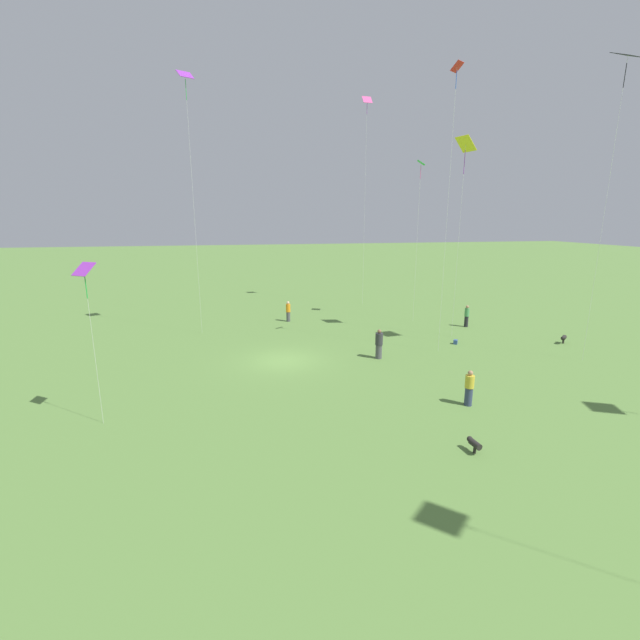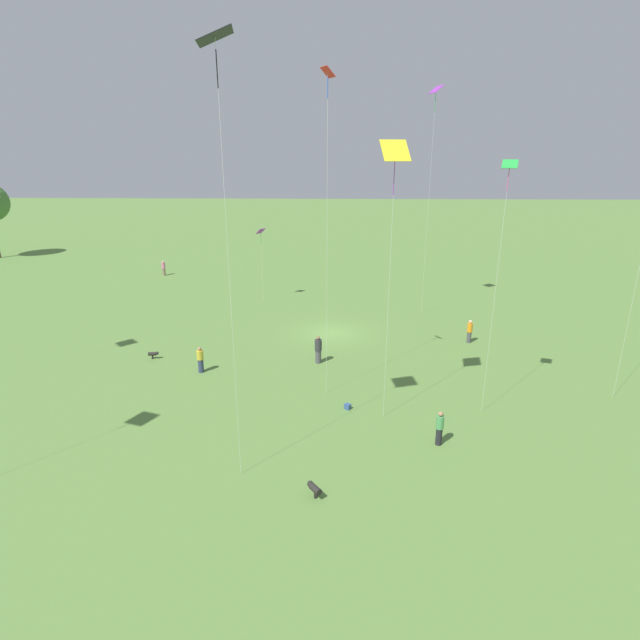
% 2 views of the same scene
% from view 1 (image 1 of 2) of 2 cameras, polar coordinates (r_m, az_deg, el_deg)
% --- Properties ---
extents(ground_plane, '(240.00, 240.00, 0.00)m').
position_cam_1_polar(ground_plane, '(26.34, -4.85, -5.40)').
color(ground_plane, '#5B843D').
extents(person_0, '(0.54, 0.54, 1.70)m').
position_cam_1_polar(person_0, '(21.10, 19.27, -8.59)').
color(person_0, '#333D5B').
rests_on(person_0, ground_plane).
extents(person_2, '(0.64, 0.64, 1.86)m').
position_cam_1_polar(person_2, '(26.61, 7.87, -3.22)').
color(person_2, '#4C4C51').
rests_on(person_2, ground_plane).
extents(person_3, '(0.40, 0.40, 1.72)m').
position_cam_1_polar(person_3, '(35.95, -4.26, 1.14)').
color(person_3, '#4C4C51').
rests_on(person_3, ground_plane).
extents(person_4, '(0.48, 0.48, 1.75)m').
position_cam_1_polar(person_4, '(36.03, 18.97, 0.50)').
color(person_4, '#232328').
rests_on(person_4, ground_plane).
extents(kite_0, '(1.41, 1.34, 17.04)m').
position_cam_1_polar(kite_0, '(30.76, 35.68, 25.79)').
color(kite_0, black).
rests_on(kite_0, ground_plane).
extents(kite_1, '(0.79, 0.85, 12.90)m').
position_cam_1_polar(kite_1, '(36.42, 13.25, 18.37)').
color(kite_1, green).
rests_on(kite_1, ground_plane).
extents(kite_2, '(0.95, 0.92, 6.79)m').
position_cam_1_polar(kite_2, '(19.15, -28.89, 5.22)').
color(kite_2, purple).
rests_on(kite_2, ground_plane).
extents(kite_4, '(1.22, 1.13, 18.05)m').
position_cam_1_polar(kite_4, '(33.58, -17.44, 27.29)').
color(kite_4, purple).
rests_on(kite_4, ground_plane).
extents(kite_5, '(0.90, 0.63, 19.40)m').
position_cam_1_polar(kite_5, '(43.97, 6.27, 25.64)').
color(kite_5, '#E54C99').
rests_on(kite_5, ground_plane).
extents(kite_7, '(0.83, 0.77, 17.05)m').
position_cam_1_polar(kite_7, '(28.72, 17.58, 26.63)').
color(kite_7, red).
rests_on(kite_7, ground_plane).
extents(kite_8, '(1.14, 1.42, 13.76)m').
position_cam_1_polar(kite_8, '(32.16, 18.81, 20.70)').
color(kite_8, yellow).
rests_on(kite_8, ground_plane).
extents(dog_0, '(0.29, 0.70, 0.51)m').
position_cam_1_polar(dog_0, '(17.42, 19.83, -15.21)').
color(dog_0, black).
rests_on(dog_0, ground_plane).
extents(dog_1, '(0.70, 0.62, 0.59)m').
position_cam_1_polar(dog_1, '(34.03, 29.71, -2.10)').
color(dog_1, black).
rests_on(dog_1, ground_plane).
extents(picnic_bag_0, '(0.39, 0.40, 0.30)m').
position_cam_1_polar(picnic_bag_0, '(31.00, 17.61, -2.81)').
color(picnic_bag_0, '#33518C').
rests_on(picnic_bag_0, ground_plane).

